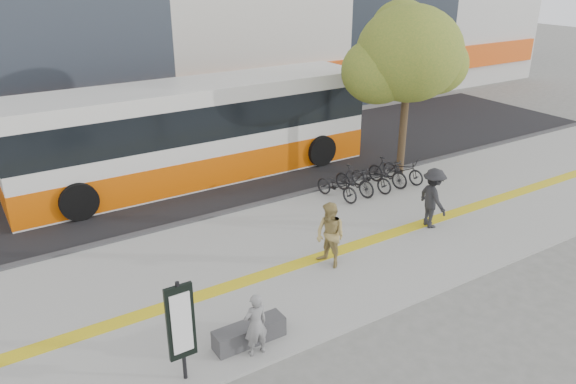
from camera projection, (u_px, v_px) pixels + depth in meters
ground at (316, 285)px, 14.19m from camera, size 120.00×120.00×0.00m
sidewalk at (285, 258)px, 15.34m from camera, size 40.00×7.00×0.08m
tactile_strip at (295, 265)px, 14.93m from camera, size 40.00×0.45×0.01m
street at (181, 176)px, 21.18m from camera, size 40.00×8.00×0.06m
curb at (228, 212)px, 18.05m from camera, size 40.00×0.25×0.14m
bench at (249, 333)px, 11.86m from camera, size 1.60×0.45×0.45m
signboard at (181, 324)px, 10.42m from camera, size 0.55×0.10×2.20m
street_tree at (406, 56)px, 19.72m from camera, size 4.40×3.80×6.31m
bus at (196, 134)px, 20.38m from camera, size 13.37×3.17×3.56m
bicycle_row at (371, 177)px, 19.63m from camera, size 4.02×1.86×1.03m
seated_woman at (256, 325)px, 11.32m from camera, size 0.53×0.35×1.44m
pedestrian_tan at (330, 235)px, 14.60m from camera, size 0.83×0.98×1.80m
pedestrian_dark at (433, 198)px, 16.76m from camera, size 0.95×1.34×1.88m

